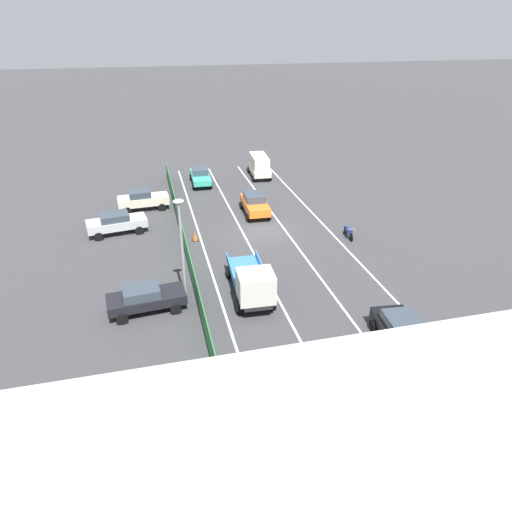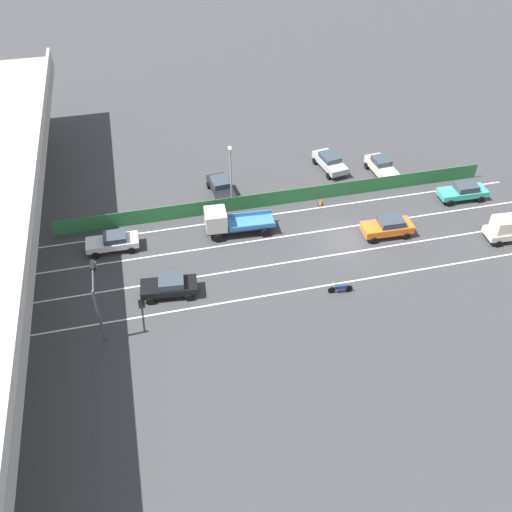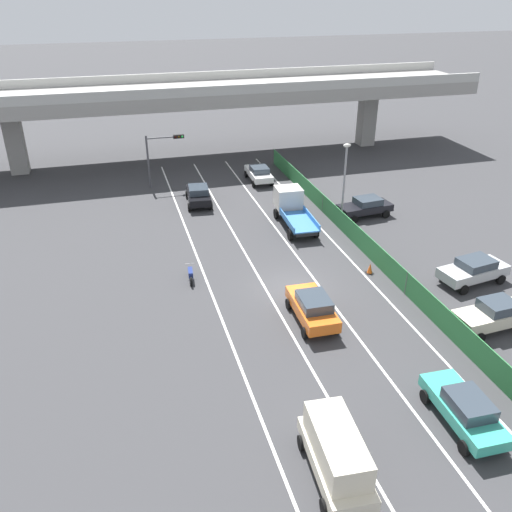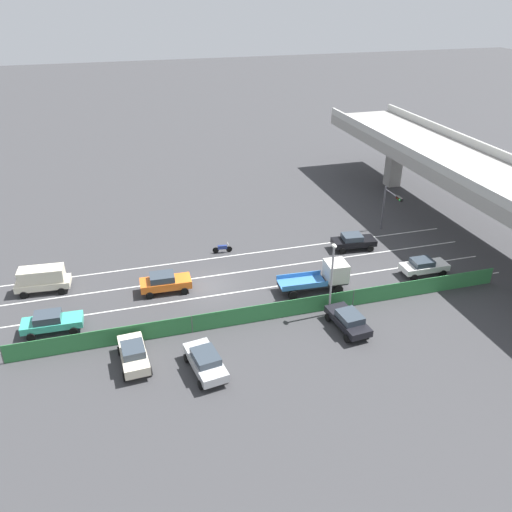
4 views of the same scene
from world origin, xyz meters
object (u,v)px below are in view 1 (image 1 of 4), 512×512
(parked_sedan_dark, at_px, (145,297))
(traffic_cone, at_px, (195,236))
(flatbed_truck_blue, at_px, (253,283))
(motorcycle, at_px, (349,232))
(parked_sedan_cream, at_px, (143,199))
(parked_wagon_silver, at_px, (116,222))
(car_taxi_teal, at_px, (200,175))
(car_taxi_orange, at_px, (255,203))
(car_van_cream, at_px, (259,165))
(car_sedan_black, at_px, (403,331))
(street_lamp, at_px, (181,240))
(car_hatchback_white, at_px, (307,414))

(parked_sedan_dark, distance_m, traffic_cone, 9.50)
(traffic_cone, bearing_deg, flatbed_truck_blue, 103.52)
(motorcycle, xyz_separation_m, parked_sedan_dark, (15.28, 6.45, 0.41))
(parked_sedan_cream, relative_size, parked_wagon_silver, 0.94)
(car_taxi_teal, xyz_separation_m, flatbed_truck_blue, (-0.03, 22.51, 0.40))
(car_taxi_teal, xyz_separation_m, car_taxi_orange, (-3.43, 9.09, 0.06))
(car_taxi_teal, bearing_deg, flatbed_truck_blue, 90.08)
(car_van_cream, bearing_deg, parked_wagon_silver, 38.68)
(parked_wagon_silver, height_order, parked_sedan_dark, parked_wagon_silver)
(parked_sedan_cream, bearing_deg, parked_wagon_silver, 65.77)
(car_taxi_orange, distance_m, traffic_cone, 7.02)
(car_sedan_black, height_order, motorcycle, car_sedan_black)
(car_van_cream, xyz_separation_m, parked_sedan_cream, (12.17, 6.76, -0.33))
(parked_sedan_cream, relative_size, street_lamp, 0.69)
(parked_sedan_cream, bearing_deg, parked_sedan_dark, 89.08)
(parked_sedan_dark, bearing_deg, car_taxi_teal, -105.45)
(parked_sedan_cream, height_order, traffic_cone, parked_sedan_cream)
(car_hatchback_white, xyz_separation_m, car_taxi_orange, (-3.50, -23.11, 0.09))
(flatbed_truck_blue, bearing_deg, street_lamp, -17.22)
(car_hatchback_white, relative_size, car_van_cream, 0.93)
(car_van_cream, xyz_separation_m, flatbed_truck_blue, (6.35, 23.52, 0.01))
(car_taxi_orange, relative_size, motorcycle, 2.25)
(car_sedan_black, bearing_deg, car_taxi_teal, -77.25)
(car_taxi_orange, relative_size, parked_sedan_cream, 1.00)
(car_sedan_black, bearing_deg, flatbed_truck_blue, -42.01)
(flatbed_truck_blue, xyz_separation_m, street_lamp, (3.77, -1.17, 2.62))
(parked_wagon_silver, distance_m, traffic_cone, 6.39)
(car_taxi_teal, relative_size, car_taxi_orange, 1.04)
(flatbed_truck_blue, bearing_deg, parked_sedan_dark, -5.59)
(car_sedan_black, distance_m, motorcycle, 13.09)
(parked_sedan_cream, distance_m, parked_sedan_dark, 16.17)
(car_sedan_black, relative_size, parked_sedan_cream, 1.01)
(flatbed_truck_blue, xyz_separation_m, parked_sedan_dark, (6.09, -0.60, -0.41))
(motorcycle, bearing_deg, car_van_cream, -80.18)
(car_taxi_teal, distance_m, flatbed_truck_blue, 22.51)
(parked_sedan_dark, relative_size, street_lamp, 0.71)
(traffic_cone, bearing_deg, car_taxi_teal, -99.42)
(flatbed_truck_blue, bearing_deg, traffic_cone, -76.48)
(motorcycle, relative_size, parked_sedan_dark, 0.43)
(motorcycle, bearing_deg, car_taxi_teal, -59.18)
(car_hatchback_white, bearing_deg, car_taxi_orange, -98.62)
(flatbed_truck_blue, relative_size, motorcycle, 3.11)
(car_taxi_orange, bearing_deg, car_hatchback_white, 81.38)
(flatbed_truck_blue, distance_m, parked_sedan_cream, 17.75)
(car_van_cream, xyz_separation_m, parked_wagon_silver, (14.28, 11.43, -0.36))
(car_sedan_black, relative_size, parked_wagon_silver, 0.95)
(car_taxi_orange, bearing_deg, street_lamp, 59.68)
(car_hatchback_white, relative_size, street_lamp, 0.68)
(car_van_cream, bearing_deg, car_taxi_orange, 73.74)
(car_taxi_orange, relative_size, flatbed_truck_blue, 0.73)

